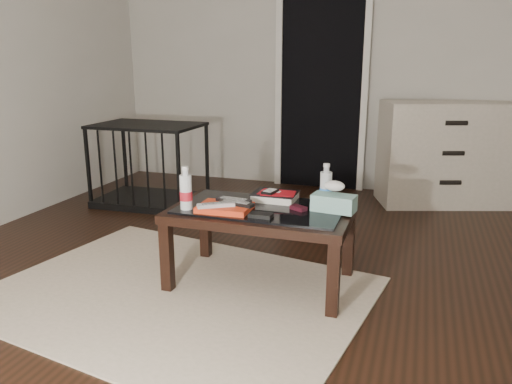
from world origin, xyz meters
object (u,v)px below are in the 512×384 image
(pet_crate, at_px, (150,178))
(textbook, at_px, (275,196))
(water_bottle_left, at_px, (186,188))
(water_bottle_right, at_px, (326,185))
(coffee_table, at_px, (261,218))
(dresser, at_px, (451,154))
(tissue_box, at_px, (334,203))

(pet_crate, xyz_separation_m, textbook, (1.47, -1.10, 0.25))
(water_bottle_left, height_order, water_bottle_right, same)
(pet_crate, xyz_separation_m, water_bottle_left, (1.06, -1.42, 0.35))
(coffee_table, xyz_separation_m, water_bottle_right, (0.33, 0.15, 0.18))
(textbook, bearing_deg, pet_crate, 143.33)
(coffee_table, distance_m, water_bottle_left, 0.45)
(dresser, bearing_deg, coffee_table, -135.23)
(coffee_table, bearing_deg, textbook, 77.09)
(dresser, relative_size, tissue_box, 5.63)
(water_bottle_right, distance_m, tissue_box, 0.14)
(pet_crate, bearing_deg, textbook, -39.07)
(dresser, relative_size, water_bottle_right, 5.45)
(coffee_table, height_order, water_bottle_right, water_bottle_right)
(dresser, relative_size, textbook, 5.18)
(dresser, bearing_deg, water_bottle_left, -140.73)
(textbook, distance_m, water_bottle_left, 0.53)
(water_bottle_right, bearing_deg, dresser, 69.19)
(water_bottle_left, xyz_separation_m, water_bottle_right, (0.71, 0.31, 0.00))
(water_bottle_left, height_order, tissue_box, water_bottle_left)
(coffee_table, height_order, dresser, dresser)
(pet_crate, xyz_separation_m, tissue_box, (1.83, -1.20, 0.28))
(textbook, relative_size, water_bottle_left, 1.05)
(coffee_table, height_order, textbook, textbook)
(tissue_box, bearing_deg, textbook, 170.88)
(textbook, distance_m, water_bottle_right, 0.31)
(dresser, distance_m, textbook, 2.21)
(water_bottle_right, bearing_deg, water_bottle_left, -156.22)
(coffee_table, xyz_separation_m, dresser, (1.08, 2.11, 0.05))
(dresser, distance_m, water_bottle_right, 2.10)
(water_bottle_right, bearing_deg, pet_crate, 147.96)
(water_bottle_right, bearing_deg, coffee_table, -156.36)
(water_bottle_left, bearing_deg, coffee_table, 23.91)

